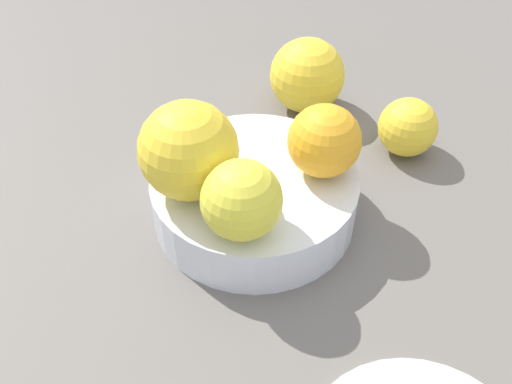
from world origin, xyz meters
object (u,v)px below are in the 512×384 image
at_px(orange_in_bowl_0, 326,141).
at_px(orange_loose_1, 409,127).
at_px(fruit_bowl, 256,197).
at_px(orange_in_bowl_1, 190,150).
at_px(orange_loose_0, 308,76).
at_px(orange_in_bowl_2, 243,200).

distance_m(orange_in_bowl_0, orange_loose_1, 0.14).
bearing_deg(fruit_bowl, orange_in_bowl_1, -75.04).
bearing_deg(orange_loose_0, orange_in_bowl_0, 0.47).
height_order(orange_in_bowl_2, orange_loose_1, orange_in_bowl_2).
bearing_deg(orange_in_bowl_0, orange_in_bowl_2, -44.23).
height_order(orange_in_bowl_1, orange_in_bowl_2, orange_in_bowl_1).
bearing_deg(orange_in_bowl_0, orange_in_bowl_1, -78.06).
bearing_deg(orange_in_bowl_2, orange_in_bowl_1, -137.63).
relative_size(fruit_bowl, orange_in_bowl_0, 2.89).
bearing_deg(orange_in_bowl_0, fruit_bowl, -80.83).
height_order(fruit_bowl, orange_loose_0, orange_loose_0).
height_order(orange_in_bowl_0, orange_in_bowl_1, orange_in_bowl_1).
bearing_deg(orange_in_bowl_1, orange_loose_1, 117.11).
bearing_deg(orange_loose_0, orange_in_bowl_2, -16.29).
bearing_deg(orange_in_bowl_2, orange_in_bowl_0, 135.77).
relative_size(orange_in_bowl_1, orange_loose_0, 1.00).
distance_m(orange_in_bowl_2, orange_loose_1, 0.24).
distance_m(orange_in_bowl_1, orange_loose_1, 0.25).
xyz_separation_m(orange_in_bowl_0, orange_loose_1, (-0.08, 0.10, -0.05)).
bearing_deg(orange_loose_1, orange_in_bowl_1, -62.89).
bearing_deg(orange_loose_1, fruit_bowl, -59.20).
bearing_deg(fruit_bowl, orange_in_bowl_0, 99.17).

